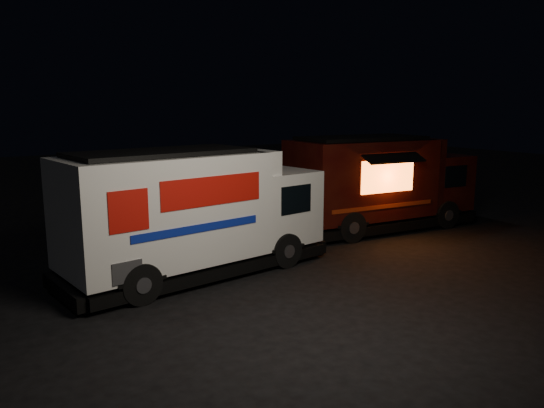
{
  "coord_description": "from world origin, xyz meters",
  "views": [
    {
      "loc": [
        -6.95,
        -10.82,
        4.45
      ],
      "look_at": [
        1.33,
        2.0,
        1.58
      ],
      "focal_mm": 35.0,
      "sensor_mm": 36.0,
      "label": 1
    }
  ],
  "objects": [
    {
      "name": "ground",
      "position": [
        0.0,
        0.0,
        0.0
      ],
      "size": [
        80.0,
        80.0,
        0.0
      ],
      "primitive_type": "plane",
      "color": "black",
      "rests_on": "ground"
    },
    {
      "name": "white_truck",
      "position": [
        -1.18,
        1.74,
        1.67
      ],
      "size": [
        7.64,
        3.4,
        3.35
      ],
      "primitive_type": null,
      "rotation": [
        0.0,
        0.0,
        0.12
      ],
      "color": "silver",
      "rests_on": "ground"
    },
    {
      "name": "red_truck",
      "position": [
        6.66,
        2.96,
        1.68
      ],
      "size": [
        7.43,
        3.26,
        3.37
      ],
      "primitive_type": null,
      "rotation": [
        0.0,
        0.0,
        -0.08
      ],
      "color": "#341009",
      "rests_on": "ground"
    }
  ]
}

